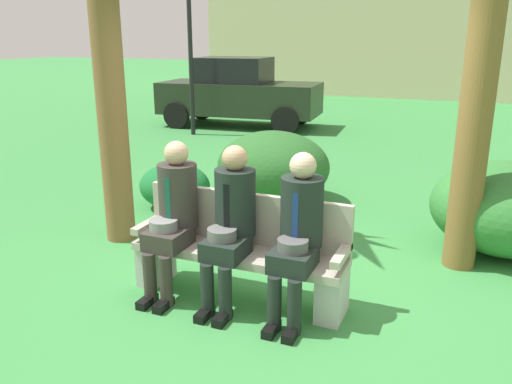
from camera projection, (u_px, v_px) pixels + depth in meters
ground_plane at (264, 287)px, 4.74m from camera, size 80.00×80.00×0.00m
park_bench at (241, 251)px, 4.47m from camera, size 1.86×0.44×0.90m
seated_man_left at (173, 211)px, 4.48m from camera, size 0.34×0.72×1.34m
seated_man_middle at (231, 219)px, 4.28m from camera, size 0.34×0.72×1.34m
seated_man_right at (298, 229)px, 4.07m from camera, size 0.34×0.72×1.34m
shrub_near_bench at (507, 208)px, 5.38m from camera, size 1.54×1.42×0.97m
shrub_mid_lawn at (273, 167)px, 7.08m from camera, size 1.54×1.41×0.96m
shrub_far_lawn at (175, 186)px, 6.85m from camera, size 0.94×0.86×0.59m
parked_car_near at (238, 92)px, 12.87m from camera, size 4.02×1.99×1.68m
street_lamp at (190, 26)px, 11.33m from camera, size 0.24×0.24×3.94m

